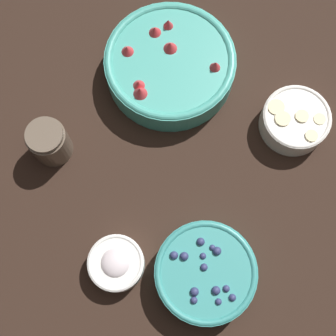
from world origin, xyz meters
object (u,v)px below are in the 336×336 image
object	(u,v)px
bowl_cream	(116,263)
jar_chocolate	(50,143)
bowl_strawberries	(170,64)
bowl_blueberries	(205,273)
bowl_bananas	(295,120)

from	to	relation	value
bowl_cream	jar_chocolate	distance (m)	0.27
bowl_strawberries	jar_chocolate	size ratio (longest dim) A/B	3.07
jar_chocolate	bowl_cream	bearing A→B (deg)	82.49
bowl_blueberries	bowl_bananas	xyz separation A→B (m)	(-0.33, -0.12, -0.00)
bowl_cream	bowl_strawberries	bearing A→B (deg)	-141.82
bowl_bananas	jar_chocolate	world-z (taller)	jar_chocolate
jar_chocolate	bowl_blueberries	bearing A→B (deg)	102.31
bowl_blueberries	jar_chocolate	bearing A→B (deg)	-77.69
bowl_blueberries	jar_chocolate	distance (m)	0.39
bowl_blueberries	bowl_cream	size ratio (longest dim) A/B	1.79
bowl_bananas	bowl_cream	bearing A→B (deg)	0.88
bowl_bananas	bowl_cream	distance (m)	0.45
bowl_strawberries	bowl_cream	size ratio (longest dim) A/B	2.59
bowl_strawberries	bowl_blueberries	size ratio (longest dim) A/B	1.45
bowl_cream	jar_chocolate	xyz separation A→B (m)	(-0.04, -0.27, 0.01)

